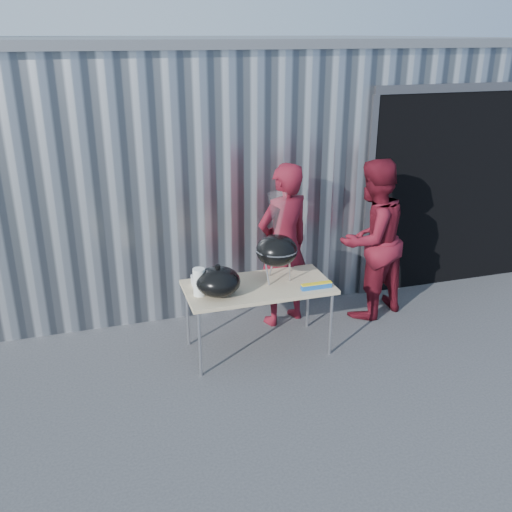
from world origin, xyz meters
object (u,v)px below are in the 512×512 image
object	(u,v)px
folding_table	(258,289)
kettle_grill	(277,243)
person_cook	(284,246)
person_bystander	(371,240)

from	to	relation	value
folding_table	kettle_grill	xyz separation A→B (m)	(0.22, 0.06, 0.46)
kettle_grill	person_cook	xyz separation A→B (m)	(0.25, 0.49, -0.23)
folding_table	person_cook	bearing A→B (deg)	49.35
folding_table	kettle_grill	size ratio (longest dim) A/B	1.60
person_cook	kettle_grill	bearing A→B (deg)	43.77
person_cook	person_bystander	size ratio (longest dim) A/B	1.00
person_cook	person_bystander	bearing A→B (deg)	155.10
folding_table	person_cook	distance (m)	0.76
folding_table	kettle_grill	world-z (taller)	kettle_grill
kettle_grill	person_cook	bearing A→B (deg)	62.41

